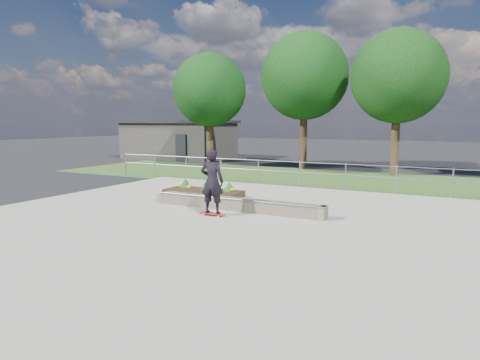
# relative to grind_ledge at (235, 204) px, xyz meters

# --- Properties ---
(ground) EXTENTS (120.00, 120.00, 0.00)m
(ground) POSITION_rel_grind_ledge_xyz_m (0.12, -1.77, -0.26)
(ground) COLOR black
(ground) RESTS_ON ground
(grass_verge) EXTENTS (30.00, 8.00, 0.02)m
(grass_verge) POSITION_rel_grind_ledge_xyz_m (0.12, 9.23, -0.25)
(grass_verge) COLOR #304E1F
(grass_verge) RESTS_ON ground
(concrete_slab) EXTENTS (15.00, 15.00, 0.06)m
(concrete_slab) POSITION_rel_grind_ledge_xyz_m (0.12, -1.77, -0.23)
(concrete_slab) COLOR gray
(concrete_slab) RESTS_ON ground
(fence) EXTENTS (20.06, 0.06, 1.20)m
(fence) POSITION_rel_grind_ledge_xyz_m (0.12, 5.73, 0.51)
(fence) COLOR gray
(fence) RESTS_ON ground
(building) EXTENTS (8.40, 5.40, 3.00)m
(building) POSITION_rel_grind_ledge_xyz_m (-13.87, 16.22, 1.25)
(building) COLOR #2F2C29
(building) RESTS_ON ground
(tree_far_left) EXTENTS (4.55, 4.55, 7.15)m
(tree_far_left) POSITION_rel_grind_ledge_xyz_m (-7.88, 11.23, 4.59)
(tree_far_left) COLOR black
(tree_far_left) RESTS_ON ground
(tree_mid_left) EXTENTS (5.25, 5.25, 8.25)m
(tree_mid_left) POSITION_rel_grind_ledge_xyz_m (-2.38, 13.23, 5.34)
(tree_mid_left) COLOR black
(tree_mid_left) RESTS_ON ground
(tree_mid_right) EXTENTS (4.90, 4.90, 7.70)m
(tree_mid_right) POSITION_rel_grind_ledge_xyz_m (3.12, 12.23, 4.97)
(tree_mid_right) COLOR #342114
(tree_mid_right) RESTS_ON ground
(grind_ledge) EXTENTS (6.00, 0.44, 0.43)m
(grind_ledge) POSITION_rel_grind_ledge_xyz_m (0.00, 0.00, 0.00)
(grind_ledge) COLOR brown
(grind_ledge) RESTS_ON concrete_slab
(planter_bed) EXTENTS (3.00, 1.20, 0.61)m
(planter_bed) POSITION_rel_grind_ledge_xyz_m (-2.31, 1.78, -0.02)
(planter_bed) COLOR black
(planter_bed) RESTS_ON concrete_slab
(skateboarder) EXTENTS (0.80, 0.58, 2.04)m
(skateboarder) POSITION_rel_grind_ledge_xyz_m (-0.22, -1.04, 0.85)
(skateboarder) COLOR silver
(skateboarder) RESTS_ON concrete_slab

